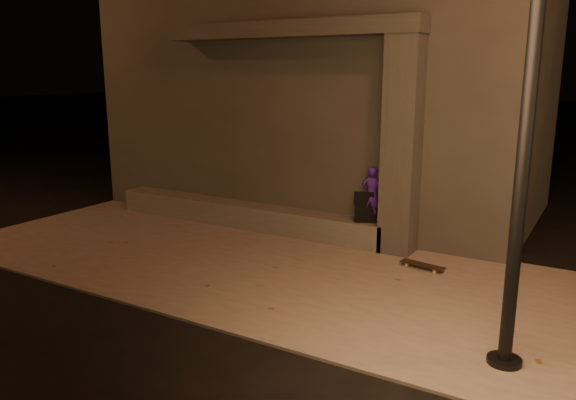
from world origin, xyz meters
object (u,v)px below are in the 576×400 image
Objects in this scene: skateboard at (422,265)px; skateboarder at (372,194)px; column at (402,147)px; backpack at (366,211)px.

skateboarder is at bearing 159.66° from skateboard.
skateboarder is at bearing 180.00° from column.
skateboard is at bearing 147.01° from skateboarder.
column is 1.97m from skateboard.
skateboarder reaches higher than backpack.
skateboarder is 1.59m from skateboard.
column is 4.93× the size of skateboard.
backpack is at bearing -3.27° from skateboarder.
column is at bearing 176.73° from skateboarder.
backpack is (-0.10, 0.00, -0.31)m from skateboarder.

